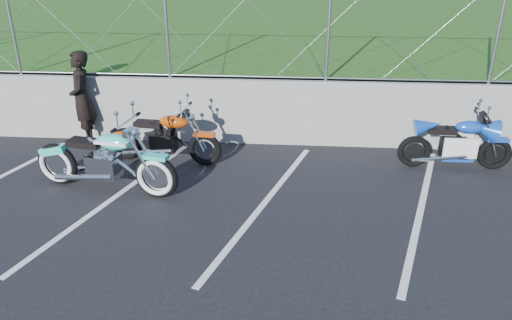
# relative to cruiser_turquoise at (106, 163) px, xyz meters

# --- Properties ---
(ground) EXTENTS (90.00, 90.00, 0.00)m
(ground) POSITION_rel_cruiser_turquoise_xyz_m (2.56, -1.23, -0.50)
(ground) COLOR black
(ground) RESTS_ON ground
(retaining_wall) EXTENTS (30.00, 0.22, 1.30)m
(retaining_wall) POSITION_rel_cruiser_turquoise_xyz_m (2.56, 2.27, 0.15)
(retaining_wall) COLOR slate
(retaining_wall) RESTS_ON ground
(grass_field) EXTENTS (30.00, 20.00, 1.30)m
(grass_field) POSITION_rel_cruiser_turquoise_xyz_m (2.56, 12.27, 0.15)
(grass_field) COLOR #204913
(grass_field) RESTS_ON ground
(chain_link_fence) EXTENTS (28.00, 0.03, 2.00)m
(chain_link_fence) POSITION_rel_cruiser_turquoise_xyz_m (2.56, 2.27, 1.80)
(chain_link_fence) COLOR gray
(chain_link_fence) RESTS_ON retaining_wall
(parking_lines) EXTENTS (18.29, 4.31, 0.01)m
(parking_lines) POSITION_rel_cruiser_turquoise_xyz_m (3.76, -0.23, -0.50)
(parking_lines) COLOR silver
(parking_lines) RESTS_ON ground
(cruiser_turquoise) EXTENTS (2.49, 0.79, 1.25)m
(cruiser_turquoise) POSITION_rel_cruiser_turquoise_xyz_m (0.00, 0.00, 0.00)
(cruiser_turquoise) COLOR black
(cruiser_turquoise) RESTS_ON ground
(naked_orange) EXTENTS (2.12, 0.72, 1.06)m
(naked_orange) POSITION_rel_cruiser_turquoise_xyz_m (0.68, 1.17, -0.05)
(naked_orange) COLOR black
(naked_orange) RESTS_ON ground
(sportbike_blue) EXTENTS (1.98, 0.71, 1.03)m
(sportbike_blue) POSITION_rel_cruiser_turquoise_xyz_m (5.86, 1.33, -0.06)
(sportbike_blue) COLOR black
(sportbike_blue) RESTS_ON ground
(person_standing) EXTENTS (0.64, 0.78, 1.85)m
(person_standing) POSITION_rel_cruiser_turquoise_xyz_m (-1.14, 1.97, 0.42)
(person_standing) COLOR black
(person_standing) RESTS_ON ground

